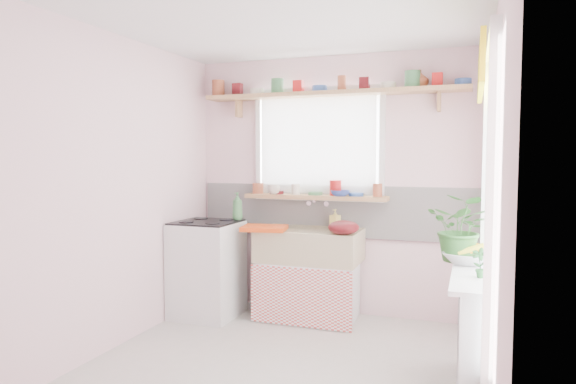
% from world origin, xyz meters
% --- Properties ---
extents(room, '(3.20, 3.20, 3.20)m').
position_xyz_m(room, '(0.66, 0.86, 1.37)').
color(room, beige).
rests_on(room, ground).
extents(sink_unit, '(0.95, 0.65, 1.11)m').
position_xyz_m(sink_unit, '(-0.15, 1.29, 0.43)').
color(sink_unit, white).
rests_on(sink_unit, ground).
extents(cooker, '(0.58, 0.58, 0.93)m').
position_xyz_m(cooker, '(-1.10, 1.05, 0.46)').
color(cooker, white).
rests_on(cooker, ground).
extents(radiator_ledge, '(0.22, 0.95, 0.78)m').
position_xyz_m(radiator_ledge, '(1.30, 0.20, 0.40)').
color(radiator_ledge, white).
rests_on(radiator_ledge, ground).
extents(windowsill, '(1.40, 0.22, 0.04)m').
position_xyz_m(windowsill, '(-0.15, 1.48, 1.14)').
color(windowsill, tan).
rests_on(windowsill, room).
extents(pine_shelf, '(2.52, 0.24, 0.04)m').
position_xyz_m(pine_shelf, '(0.00, 1.47, 2.12)').
color(pine_shelf, tan).
rests_on(pine_shelf, room).
extents(shelf_crockery, '(2.47, 0.11, 0.12)m').
position_xyz_m(shelf_crockery, '(-0.04, 1.47, 2.19)').
color(shelf_crockery, '#A55133').
rests_on(shelf_crockery, pine_shelf).
extents(sill_crockery, '(1.35, 0.11, 0.12)m').
position_xyz_m(sill_crockery, '(-0.17, 1.48, 1.22)').
color(sill_crockery, '#A55133').
rests_on(sill_crockery, windowsill).
extents(dish_tray, '(0.45, 0.37, 0.04)m').
position_xyz_m(dish_tray, '(-0.53, 1.10, 0.87)').
color(dish_tray, '#E84B14').
rests_on(dish_tray, sink_unit).
extents(colander, '(0.28, 0.28, 0.12)m').
position_xyz_m(colander, '(0.22, 1.10, 0.91)').
color(colander, '#580F13').
rests_on(colander, sink_unit).
extents(jade_plant, '(0.55, 0.51, 0.49)m').
position_xyz_m(jade_plant, '(1.21, 0.60, 1.02)').
color(jade_plant, '#2B5F26').
rests_on(jade_plant, radiator_ledge).
extents(fruit_bowl, '(0.40, 0.40, 0.08)m').
position_xyz_m(fruit_bowl, '(1.26, 0.55, 0.82)').
color(fruit_bowl, silver).
rests_on(fruit_bowl, radiator_ledge).
extents(herb_pot, '(0.11, 0.09, 0.19)m').
position_xyz_m(herb_pot, '(1.33, 0.13, 0.87)').
color(herb_pot, '#2A6A2F').
rests_on(herb_pot, radiator_ledge).
extents(soap_bottle_sink, '(0.10, 0.10, 0.18)m').
position_xyz_m(soap_bottle_sink, '(0.04, 1.50, 0.94)').
color(soap_bottle_sink, '#EDD969').
rests_on(soap_bottle_sink, sink_unit).
extents(sill_cup, '(0.13, 0.13, 0.09)m').
position_xyz_m(sill_cup, '(-0.56, 1.42, 1.21)').
color(sill_cup, beige).
rests_on(sill_cup, windowsill).
extents(sill_bowl, '(0.23, 0.23, 0.06)m').
position_xyz_m(sill_bowl, '(0.11, 1.42, 1.19)').
color(sill_bowl, '#30479D').
rests_on(sill_bowl, windowsill).
extents(shelf_vase, '(0.17, 0.17, 0.17)m').
position_xyz_m(shelf_vase, '(0.81, 1.53, 2.22)').
color(shelf_vase, '#9B552F').
rests_on(shelf_vase, pine_shelf).
extents(cooker_bottle, '(0.12, 0.12, 0.27)m').
position_xyz_m(cooker_bottle, '(-0.88, 1.27, 1.05)').
color(cooker_bottle, '#44884E').
rests_on(cooker_bottle, cooker).
extents(fruit, '(0.20, 0.14, 0.10)m').
position_xyz_m(fruit, '(1.26, 0.55, 0.88)').
color(fruit, orange).
rests_on(fruit, fruit_bowl).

